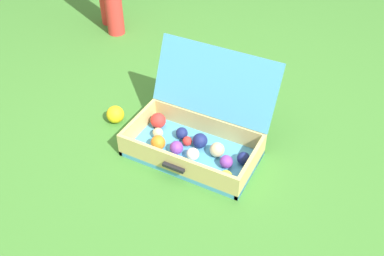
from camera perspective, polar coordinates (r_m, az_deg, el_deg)
ground_plane at (r=2.14m, az=1.05°, el=-3.33°), size 16.00×16.00×0.00m
open_suitcase at (r=2.11m, az=0.70°, el=-0.51°), size 0.64×0.51×0.45m
stray_ball_on_grass at (r=2.34m, az=-10.17°, el=1.79°), size 0.10×0.10×0.10m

